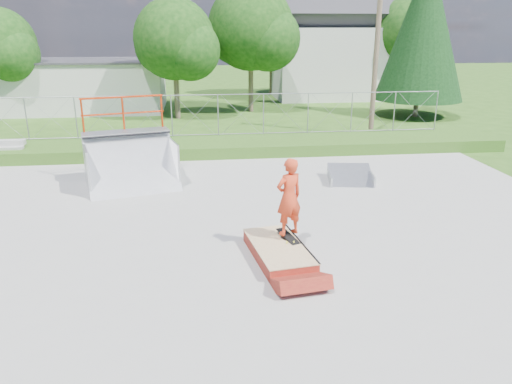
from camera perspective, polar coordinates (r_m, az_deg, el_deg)
ground at (r=12.34m, az=-1.82°, el=-5.82°), size 120.00×120.00×0.00m
concrete_pad at (r=12.33m, az=-1.82°, el=-5.73°), size 20.00×16.00×0.04m
grass_berm at (r=21.29m, az=-4.15°, el=5.26°), size 24.00×3.00×0.50m
grind_box at (r=11.46m, az=2.59°, el=-6.86°), size 1.43×2.43×0.34m
quarter_pipe at (r=16.69m, az=-14.22°, el=5.22°), size 3.35×3.04×2.84m
flat_bank_ramp at (r=17.30m, az=10.72°, el=1.82°), size 1.70×1.78×0.45m
skateboard at (r=11.73m, az=3.69°, el=-5.11°), size 0.48×0.82×0.13m
skater at (r=11.40m, az=3.78°, el=-0.92°), size 0.78×0.67×1.82m
concrete_stairs at (r=21.80m, az=-27.02°, el=4.01°), size 1.50×1.60×0.80m
chain_link_fence at (r=22.04m, az=-4.36°, el=8.76°), size 20.00×0.06×1.80m
utility_building_flat at (r=34.14m, az=-19.16°, el=11.39°), size 10.00×6.00×3.00m
gable_house at (r=38.55m, az=8.41°, el=16.35°), size 8.40×6.08×8.94m
utility_pole at (r=24.74m, az=13.60°, el=15.42°), size 0.24×0.24×8.00m
tree_left_near at (r=29.08m, az=-8.83°, el=16.54°), size 4.76×4.48×6.65m
tree_center at (r=31.26m, az=-0.02°, el=17.97°), size 5.44×5.12×7.60m
tree_left_far at (r=32.91m, az=-27.00°, el=14.49°), size 4.42×4.16×6.18m
tree_right_far at (r=38.21m, az=17.34°, el=16.79°), size 5.10×4.80×7.12m
tree_back_mid at (r=39.59m, az=2.15°, el=16.27°), size 4.08×3.84×5.70m
conifer_tree at (r=31.06m, az=18.65°, el=17.43°), size 5.04×5.04×9.10m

